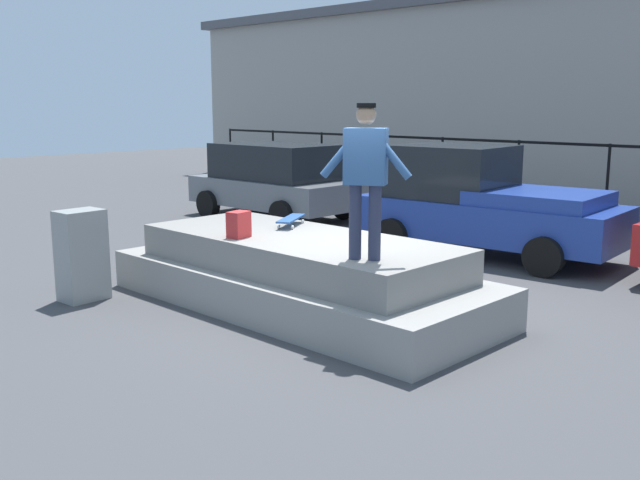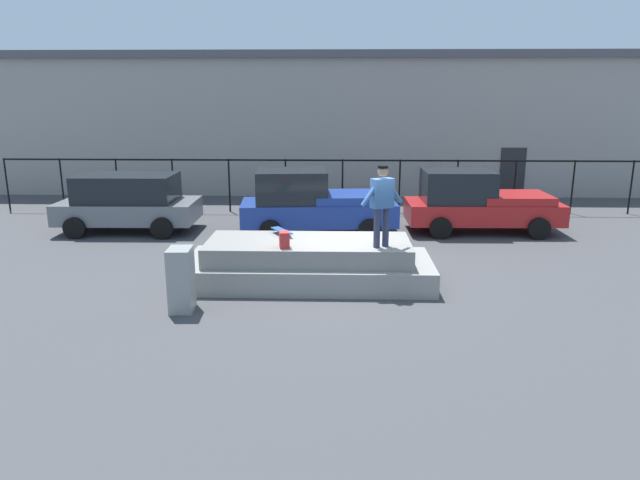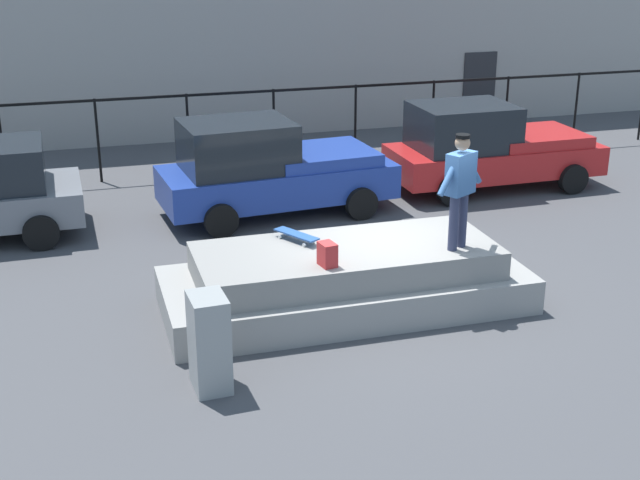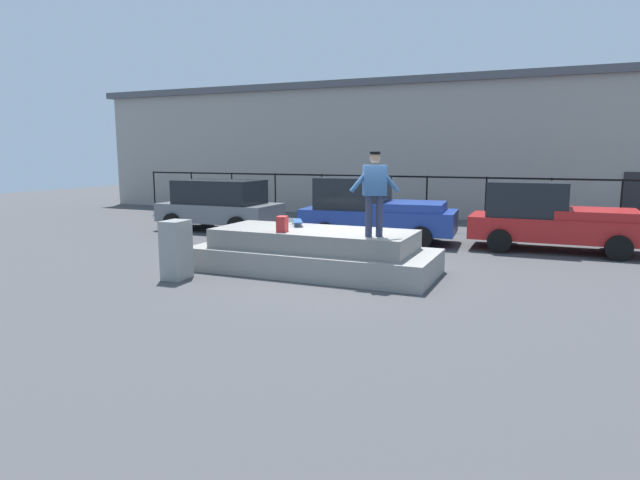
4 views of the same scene
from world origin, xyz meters
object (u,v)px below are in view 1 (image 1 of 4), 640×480
car_grey_hatchback_near (275,179)px  utility_box (82,255)px  backpack (239,225)px  car_blue_pickup_mid (480,202)px  skateboard (291,219)px  skateboarder (366,170)px

car_grey_hatchback_near → utility_box: (3.35, -6.65, -0.30)m
backpack → car_grey_hatchback_near: 7.55m
car_blue_pickup_mid → skateboard: bearing=-97.3°
skateboarder → skateboard: (-2.20, 0.96, -0.90)m
car_grey_hatchback_near → car_blue_pickup_mid: (5.62, -0.21, 0.02)m
skateboarder → utility_box: bearing=-161.1°
skateboarder → skateboard: 2.57m
utility_box → skateboard: bearing=50.0°
backpack → car_blue_pickup_mid: 5.23m
skateboard → backpack: backpack is taller
skateboarder → car_grey_hatchback_near: (-7.29, 5.30, -1.04)m
skateboarder → backpack: 2.21m
car_grey_hatchback_near → utility_box: bearing=-63.2°
skateboard → car_blue_pickup_mid: size_ratio=0.17×
skateboard → utility_box: utility_box is taller
car_grey_hatchback_near → car_blue_pickup_mid: car_blue_pickup_mid is taller
car_grey_hatchback_near → utility_box: 7.45m
backpack → car_blue_pickup_mid: (0.37, 5.21, -0.19)m
car_grey_hatchback_near → car_blue_pickup_mid: size_ratio=0.88×
skateboard → utility_box: (-1.74, -2.31, -0.43)m
skateboard → backpack: size_ratio=2.33×
skateboard → backpack: 1.10m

